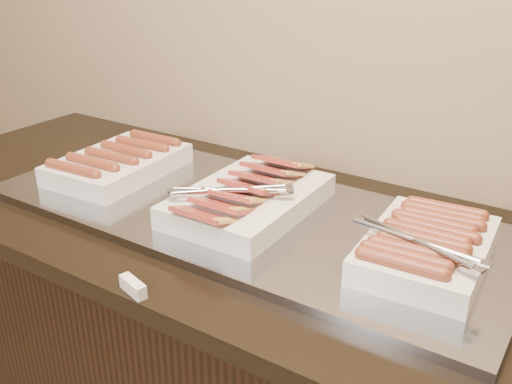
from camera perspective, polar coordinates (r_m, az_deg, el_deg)
counter at (r=1.54m, az=-0.21°, el=-17.89°), size 2.06×0.76×0.90m
warming_tray at (r=1.29m, az=-1.25°, el=-2.10°), size 1.20×0.50×0.02m
dish_left at (r=1.52m, az=-13.58°, el=2.86°), size 0.25×0.35×0.07m
dish_center at (r=1.26m, az=-0.82°, el=-0.59°), size 0.26×0.39×0.09m
dish_right at (r=1.11m, az=16.62°, el=-5.14°), size 0.27×0.33×0.08m
label_holder at (r=1.05m, az=-12.19°, el=-9.24°), size 0.07×0.04×0.03m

